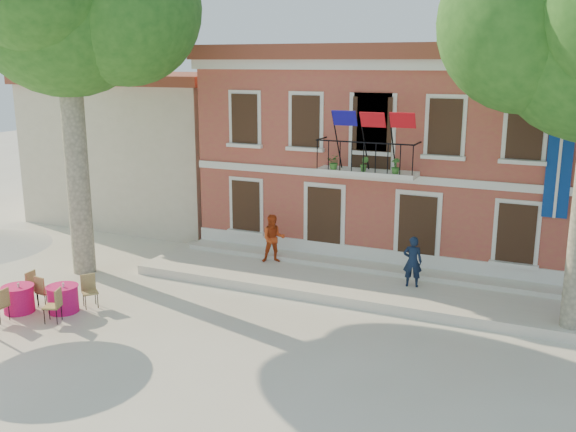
# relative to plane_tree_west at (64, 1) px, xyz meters

# --- Properties ---
(ground) EXTENTS (90.00, 90.00, 0.00)m
(ground) POSITION_rel_plane_tree_west_xyz_m (6.79, -2.17, -8.73)
(ground) COLOR beige
(ground) RESTS_ON ground
(main_building) EXTENTS (13.50, 9.59, 7.50)m
(main_building) POSITION_rel_plane_tree_west_xyz_m (8.79, 7.82, -4.95)
(main_building) COLOR #A5593B
(main_building) RESTS_ON ground
(neighbor_west) EXTENTS (9.40, 9.40, 6.40)m
(neighbor_west) POSITION_rel_plane_tree_west_xyz_m (-2.71, 8.83, -5.51)
(neighbor_west) COLOR beige
(neighbor_west) RESTS_ON ground
(terrace) EXTENTS (14.00, 3.40, 0.30)m
(terrace) POSITION_rel_plane_tree_west_xyz_m (8.79, 2.23, -8.58)
(terrace) COLOR silver
(terrace) RESTS_ON ground
(plane_tree_west) EXTENTS (6.03, 6.03, 11.84)m
(plane_tree_west) POSITION_rel_plane_tree_west_xyz_m (0.00, 0.00, 0.00)
(plane_tree_west) COLOR #A59E84
(plane_tree_west) RESTS_ON ground
(pedestrian_navy) EXTENTS (0.63, 0.48, 1.57)m
(pedestrian_navy) POSITION_rel_plane_tree_west_xyz_m (10.64, 2.31, -7.65)
(pedestrian_navy) COLOR #0F1B33
(pedestrian_navy) RESTS_ON terrace
(pedestrian_orange) EXTENTS (0.99, 0.92, 1.64)m
(pedestrian_orange) POSITION_rel_plane_tree_west_xyz_m (5.77, 2.78, -7.61)
(pedestrian_orange) COLOR #C74117
(pedestrian_orange) RESTS_ON terrace
(cafe_table_1) EXTENTS (1.74, 1.85, 0.95)m
(cafe_table_1) POSITION_rel_plane_tree_west_xyz_m (1.94, -3.05, -8.30)
(cafe_table_1) COLOR #EE1670
(cafe_table_1) RESTS_ON ground
(cafe_table_2) EXTENTS (0.90, 1.95, 0.95)m
(cafe_table_2) POSITION_rel_plane_tree_west_xyz_m (0.80, -3.58, -8.31)
(cafe_table_2) COLOR #EE1670
(cafe_table_2) RESTS_ON ground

